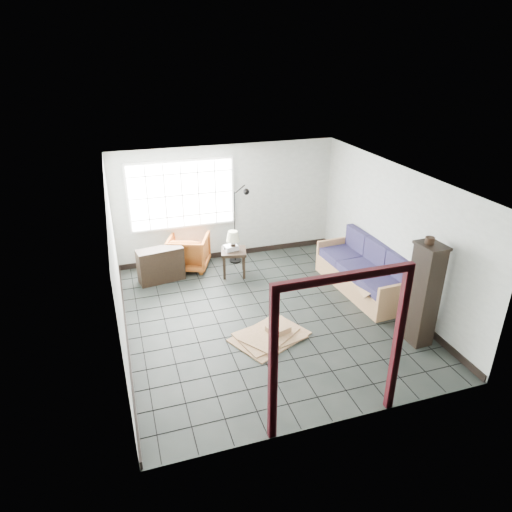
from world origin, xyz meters
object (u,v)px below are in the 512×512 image
object	(u,v)px
futon_sofa	(366,273)
armchair	(189,250)
tall_shelf	(424,294)
side_table	(234,255)

from	to	relation	value
futon_sofa	armchair	distance (m)	3.81
armchair	tall_shelf	distance (m)	5.02
side_table	futon_sofa	bearing A→B (deg)	-31.69
side_table	tall_shelf	size ratio (longest dim) A/B	0.36
side_table	tall_shelf	bearing A→B (deg)	-55.26
tall_shelf	armchair	bearing A→B (deg)	125.82
futon_sofa	armchair	world-z (taller)	futon_sofa
armchair	tall_shelf	size ratio (longest dim) A/B	0.48
armchair	side_table	world-z (taller)	armchair
futon_sofa	tall_shelf	world-z (taller)	tall_shelf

